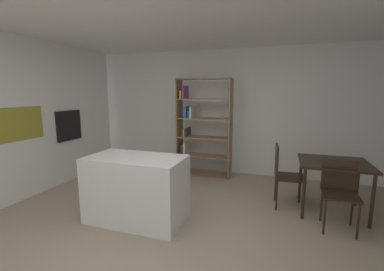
% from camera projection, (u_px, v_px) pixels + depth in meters
% --- Properties ---
extents(ground_plane, '(9.21, 9.21, 0.00)m').
position_uv_depth(ground_plane, '(169.00, 238.00, 3.14)').
color(ground_plane, tan).
extents(ceiling_slab, '(6.70, 5.83, 0.06)m').
position_uv_depth(ceiling_slab, '(165.00, 3.00, 2.71)').
color(ceiling_slab, white).
rests_on(ceiling_slab, ground_plane).
extents(back_partition, '(6.70, 0.06, 2.62)m').
position_uv_depth(back_partition, '(222.00, 112.00, 5.62)').
color(back_partition, white).
rests_on(back_partition, ground_plane).
extents(cabinet_niche_splashback, '(0.01, 1.00, 0.53)m').
position_uv_depth(cabinet_niche_splashback, '(14.00, 125.00, 4.03)').
color(cabinet_niche_splashback, '#9E932D').
rests_on(cabinet_niche_splashback, ground_plane).
extents(built_in_oven, '(0.06, 0.59, 0.57)m').
position_uv_depth(built_in_oven, '(69.00, 125.00, 5.05)').
color(built_in_oven, black).
rests_on(built_in_oven, ground_plane).
extents(kitchen_island, '(1.29, 0.71, 0.89)m').
position_uv_depth(kitchen_island, '(137.00, 189.00, 3.53)').
color(kitchen_island, white).
rests_on(kitchen_island, ground_plane).
extents(open_bookshelf, '(1.11, 0.36, 2.00)m').
position_uv_depth(open_bookshelf, '(201.00, 127.00, 5.40)').
color(open_bookshelf, '#997551').
rests_on(open_bookshelf, ground_plane).
extents(dining_table, '(0.93, 0.83, 0.75)m').
position_uv_depth(dining_table, '(334.00, 168.00, 3.73)').
color(dining_table, black).
rests_on(dining_table, ground_plane).
extents(dining_chair_island_side, '(0.45, 0.46, 0.94)m').
position_uv_depth(dining_chair_island_side, '(283.00, 170.00, 3.95)').
color(dining_chair_island_side, black).
rests_on(dining_chair_island_side, ground_plane).
extents(dining_chair_near, '(0.43, 0.44, 0.87)m').
position_uv_depth(dining_chair_near, '(340.00, 188.00, 3.33)').
color(dining_chair_near, black).
rests_on(dining_chair_near, ground_plane).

